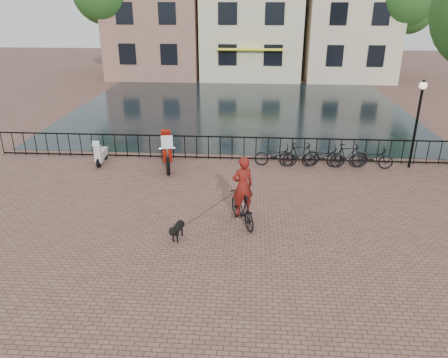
# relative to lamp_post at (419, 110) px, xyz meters

# --- Properties ---
(ground) EXTENTS (100.00, 100.00, 0.00)m
(ground) POSITION_rel_lamp_post_xyz_m (-7.20, -7.60, -2.38)
(ground) COLOR brown
(ground) RESTS_ON ground
(canal_water) EXTENTS (20.00, 20.00, 0.00)m
(canal_water) POSITION_rel_lamp_post_xyz_m (-7.20, 9.70, -2.38)
(canal_water) COLOR black
(canal_water) RESTS_ON ground
(railing) EXTENTS (20.00, 0.05, 1.02)m
(railing) POSITION_rel_lamp_post_xyz_m (-7.20, 0.40, -1.87)
(railing) COLOR black
(railing) RESTS_ON ground
(canal_house_mid) EXTENTS (8.00, 9.50, 11.80)m
(canal_house_mid) POSITION_rel_lamp_post_xyz_m (-6.70, 22.40, 3.52)
(canal_house_mid) COLOR #C0B791
(canal_house_mid) RESTS_ON ground
(lamp_post) EXTENTS (0.30, 0.30, 3.45)m
(lamp_post) POSITION_rel_lamp_post_xyz_m (0.00, 0.00, 0.00)
(lamp_post) COLOR black
(lamp_post) RESTS_ON ground
(cyclist) EXTENTS (1.21, 1.89, 2.51)m
(cyclist) POSITION_rel_lamp_post_xyz_m (-6.61, -5.21, -1.43)
(cyclist) COLOR black
(cyclist) RESTS_ON ground
(dog) EXTENTS (0.43, 0.86, 0.55)m
(dog) POSITION_rel_lamp_post_xyz_m (-8.41, -6.23, -2.10)
(dog) COLOR black
(dog) RESTS_ON ground
(motorcycle) EXTENTS (1.04, 2.36, 1.64)m
(motorcycle) POSITION_rel_lamp_post_xyz_m (-9.77, -0.60, -1.56)
(motorcycle) COLOR maroon
(motorcycle) RESTS_ON ground
(scooter) EXTENTS (0.41, 1.28, 1.17)m
(scooter) POSITION_rel_lamp_post_xyz_m (-12.54, -0.40, -1.79)
(scooter) COLOR beige
(scooter) RESTS_ON ground
(parked_bike_0) EXTENTS (1.74, 0.67, 0.90)m
(parked_bike_0) POSITION_rel_lamp_post_xyz_m (-5.40, -0.20, -1.93)
(parked_bike_0) COLOR black
(parked_bike_0) RESTS_ON ground
(parked_bike_1) EXTENTS (1.71, 0.67, 1.00)m
(parked_bike_1) POSITION_rel_lamp_post_xyz_m (-4.45, -0.20, -1.88)
(parked_bike_1) COLOR black
(parked_bike_1) RESTS_ON ground
(parked_bike_2) EXTENTS (1.73, 0.63, 0.90)m
(parked_bike_2) POSITION_rel_lamp_post_xyz_m (-3.50, -0.20, -1.93)
(parked_bike_2) COLOR black
(parked_bike_2) RESTS_ON ground
(parked_bike_3) EXTENTS (1.69, 0.57, 1.00)m
(parked_bike_3) POSITION_rel_lamp_post_xyz_m (-2.55, -0.20, -1.88)
(parked_bike_3) COLOR black
(parked_bike_3) RESTS_ON ground
(parked_bike_4) EXTENTS (1.76, 0.74, 0.90)m
(parked_bike_4) POSITION_rel_lamp_post_xyz_m (-1.60, -0.20, -1.93)
(parked_bike_4) COLOR black
(parked_bike_4) RESTS_ON ground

